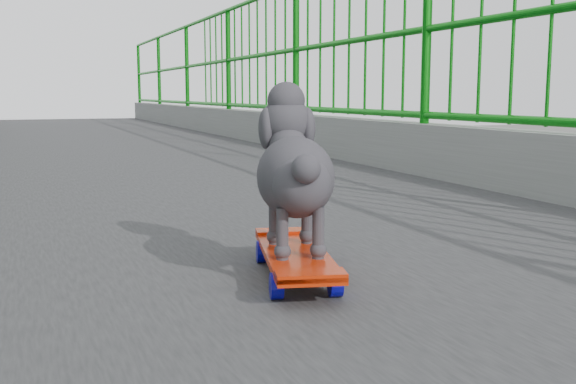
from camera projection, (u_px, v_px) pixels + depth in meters
The scene contains 3 objects.
railing at pixel (392, 200), 1.68m from camera, with size 3.00×24.00×1.42m.
skateboard at pixel (295, 258), 1.75m from camera, with size 0.29×0.57×0.07m.
poodle at pixel (294, 168), 1.74m from camera, with size 0.27×0.47×0.40m.
Camera 1 is at (-0.86, -1.44, 7.48)m, focal length 42.00 mm.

